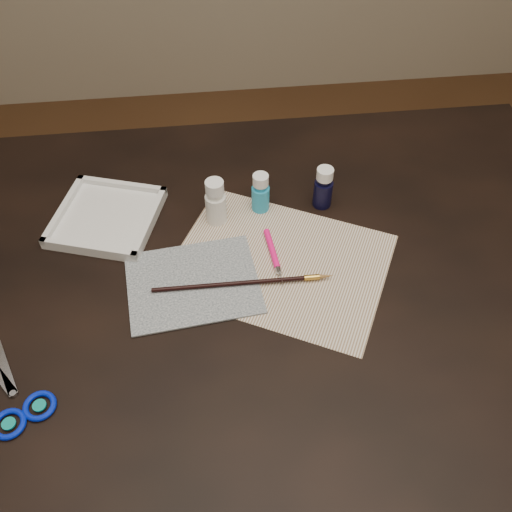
{
  "coord_description": "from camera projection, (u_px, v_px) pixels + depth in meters",
  "views": [
    {
      "loc": [
        -0.07,
        -0.63,
        1.52
      ],
      "look_at": [
        0.0,
        0.0,
        0.8
      ],
      "focal_mm": 40.0,
      "sensor_mm": 36.0,
      "label": 1
    }
  ],
  "objects": [
    {
      "name": "ground",
      "position": [
        256.0,
        449.0,
        1.57
      ],
      "size": [
        3.5,
        3.5,
        0.02
      ],
      "primitive_type": "cube",
      "color": "#422614",
      "rests_on": "ground"
    },
    {
      "name": "table",
      "position": [
        256.0,
        380.0,
        1.28
      ],
      "size": [
        1.3,
        0.9,
        0.75
      ],
      "primitive_type": "cube",
      "color": "black",
      "rests_on": "ground"
    },
    {
      "name": "paper",
      "position": [
        280.0,
        263.0,
        1.01
      ],
      "size": [
        0.45,
        0.42,
        0.0
      ],
      "primitive_type": "cube",
      "rotation": [
        0.0,
        0.0,
        -0.47
      ],
      "color": "silver",
      "rests_on": "table"
    },
    {
      "name": "canvas",
      "position": [
        193.0,
        283.0,
        0.98
      ],
      "size": [
        0.24,
        0.2,
        0.0
      ],
      "primitive_type": "cube",
      "rotation": [
        0.0,
        0.0,
        0.1
      ],
      "color": "black",
      "rests_on": "paper"
    },
    {
      "name": "paint_bottle_white",
      "position": [
        216.0,
        202.0,
        1.05
      ],
      "size": [
        0.04,
        0.04,
        0.09
      ],
      "primitive_type": "cylinder",
      "rotation": [
        0.0,
        0.0,
        0.15
      ],
      "color": "white",
      "rests_on": "table"
    },
    {
      "name": "paint_bottle_cyan",
      "position": [
        261.0,
        193.0,
        1.07
      ],
      "size": [
        0.03,
        0.03,
        0.08
      ],
      "primitive_type": "cylinder",
      "rotation": [
        0.0,
        0.0,
        0.01
      ],
      "color": "#2499C7",
      "rests_on": "table"
    },
    {
      "name": "paint_bottle_navy",
      "position": [
        323.0,
        187.0,
        1.08
      ],
      "size": [
        0.04,
        0.04,
        0.09
      ],
      "primitive_type": "cylinder",
      "rotation": [
        0.0,
        0.0,
        -0.29
      ],
      "color": "black",
      "rests_on": "table"
    },
    {
      "name": "paintbrush",
      "position": [
        244.0,
        283.0,
        0.97
      ],
      "size": [
        0.31,
        0.01,
        0.01
      ],
      "primitive_type": null,
      "rotation": [
        0.0,
        0.0,
        -0.01
      ],
      "color": "black",
      "rests_on": "canvas"
    },
    {
      "name": "craft_knife",
      "position": [
        275.0,
        258.0,
        1.01
      ],
      "size": [
        0.02,
        0.14,
        0.01
      ],
      "primitive_type": null,
      "rotation": [
        0.0,
        0.0,
        -1.48
      ],
      "color": "#FF1178",
      "rests_on": "paper"
    },
    {
      "name": "scissors",
      "position": [
        4.0,
        388.0,
        0.85
      ],
      "size": [
        0.19,
        0.21,
        0.01
      ],
      "primitive_type": null,
      "rotation": [
        0.0,
        0.0,
        2.23
      ],
      "color": "silver",
      "rests_on": "table"
    },
    {
      "name": "palette_tray",
      "position": [
        107.0,
        217.0,
        1.08
      ],
      "size": [
        0.23,
        0.23,
        0.02
      ],
      "primitive_type": "cube",
      "rotation": [
        0.0,
        0.0,
        -0.31
      ],
      "color": "silver",
      "rests_on": "table"
    }
  ]
}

